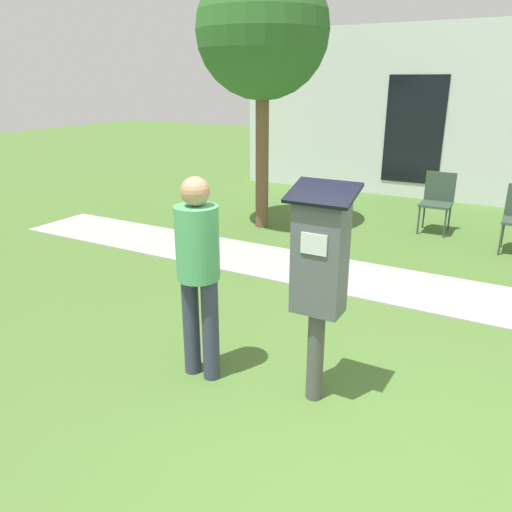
{
  "coord_description": "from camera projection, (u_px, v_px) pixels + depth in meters",
  "views": [
    {
      "loc": [
        0.69,
        -2.47,
        2.21
      ],
      "look_at": [
        -0.9,
        0.4,
        1.05
      ],
      "focal_mm": 35.0,
      "sensor_mm": 36.0,
      "label": 1
    }
  ],
  "objects": [
    {
      "name": "building_facade",
      "position": [
        497.0,
        116.0,
        8.85
      ],
      "size": [
        10.0,
        0.26,
        3.2
      ],
      "color": "silver",
      "rests_on": "ground"
    },
    {
      "name": "ground_plane",
      "position": [
        351.0,
        457.0,
        3.09
      ],
      "size": [
        40.0,
        40.0,
        0.0
      ],
      "primitive_type": "plane",
      "color": "#476B2D"
    },
    {
      "name": "outdoor_chair_left",
      "position": [
        438.0,
        197.0,
        7.53
      ],
      "size": [
        0.44,
        0.44,
        0.9
      ],
      "rotation": [
        0.0,
        0.0,
        0.06
      ],
      "color": "#334738",
      "rests_on": "ground"
    },
    {
      "name": "parking_meter",
      "position": [
        319.0,
        268.0,
        3.34
      ],
      "size": [
        0.44,
        0.31,
        1.59
      ],
      "color": "#4C4C4C",
      "rests_on": "ground"
    },
    {
      "name": "person_standing",
      "position": [
        198.0,
        265.0,
        3.66
      ],
      "size": [
        0.32,
        0.32,
        1.58
      ],
      "rotation": [
        0.0,
        0.0,
        -0.57
      ],
      "color": "#333851",
      "rests_on": "ground"
    },
    {
      "name": "tree",
      "position": [
        263.0,
        32.0,
        7.01
      ],
      "size": [
        1.9,
        1.9,
        3.82
      ],
      "color": "brown",
      "rests_on": "ground"
    },
    {
      "name": "sidewalk",
      "position": [
        437.0,
        293.0,
        5.44
      ],
      "size": [
        12.0,
        1.1,
        0.02
      ],
      "color": "#A3A099",
      "rests_on": "ground"
    }
  ]
}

